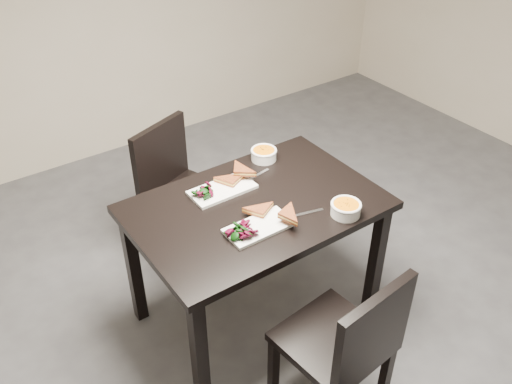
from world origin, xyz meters
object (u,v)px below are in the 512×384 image
Objects in this scene: chair_near at (348,343)px; chair_far at (177,185)px; table at (256,220)px; soup_bowl_near at (346,208)px; plate_near at (259,227)px; soup_bowl_far at (264,154)px; plate_far at (222,190)px.

chair_near is 1.45m from chair_far.
table is 8.23× the size of soup_bowl_near.
soup_bowl_near reaches higher than plate_near.
soup_bowl_far reaches higher than table.
chair_near is at bearing -106.62° from soup_bowl_far.
chair_near reaches higher than soup_bowl_far.
table is 0.43m from soup_bowl_far.
chair_far is at bearing 109.54° from soup_bowl_near.
soup_bowl_near is (0.39, -0.15, 0.03)m from plate_near.
plate_near is at bearing -93.55° from plate_far.
plate_near is at bearing -127.73° from soup_bowl_far.
plate_far is (-0.01, -0.53, 0.27)m from chair_far.
plate_near is at bearing 159.59° from soup_bowl_near.
chair_far is 2.70× the size of plate_near.
table is 1.41× the size of chair_far.
chair_far is at bearing 129.42° from soup_bowl_far.
chair_far is 1.13m from soup_bowl_near.
chair_far is (-0.07, 0.72, -0.17)m from table.
table is 0.45m from soup_bowl_near.
soup_bowl_near is (0.37, -1.03, 0.30)m from chair_far.
plate_far is at bearing -160.10° from soup_bowl_far.
chair_near is at bearing -93.33° from table.
chair_near reaches higher than plate_far.
table is 0.23m from plate_far.
table is 0.74m from chair_far.
soup_bowl_far is at bearing 92.63° from soup_bowl_near.
table is at bearing -130.90° from soup_bowl_far.
chair_far reaches higher than soup_bowl_near.
soup_bowl_far is (-0.03, 0.62, -0.00)m from soup_bowl_near.
soup_bowl_near is 0.62m from soup_bowl_far.
table is at bearing -105.38° from chair_far.
soup_bowl_far is (0.31, 1.04, 0.30)m from chair_near.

